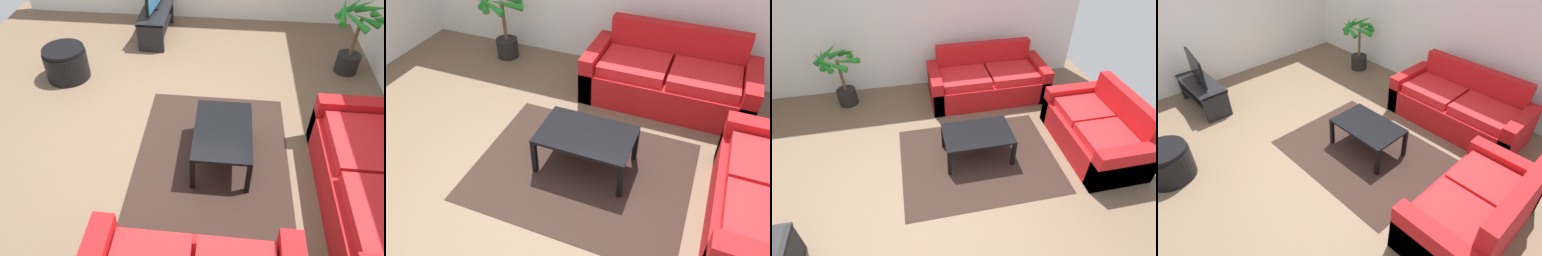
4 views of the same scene
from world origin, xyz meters
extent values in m
plane|color=brown|center=(0.00, 0.00, 0.00)|extent=(6.60, 6.60, 0.00)
cube|color=red|center=(1.08, 2.25, 0.21)|extent=(2.06, 0.90, 0.42)
cube|color=red|center=(0.14, 2.25, 0.31)|extent=(0.18, 0.90, 0.62)
cube|color=red|center=(0.66, 2.20, 0.48)|extent=(0.81, 0.66, 0.12)
cube|color=black|center=(-2.19, -0.42, 0.45)|extent=(1.10, 0.45, 0.04)
cube|color=black|center=(-2.19, -0.42, 0.21)|extent=(1.02, 0.39, 0.03)
cube|color=black|center=(-2.71, -0.42, 0.23)|extent=(0.06, 0.41, 0.47)
cube|color=black|center=(-1.67, -0.42, 0.23)|extent=(0.06, 0.41, 0.47)
cylinder|color=black|center=(-2.19, -0.42, 0.49)|extent=(0.10, 0.10, 0.04)
cube|color=black|center=(0.54, 0.79, 0.42)|extent=(0.95, 0.61, 0.03)
cube|color=black|center=(0.09, 0.51, 0.20)|extent=(0.05, 0.05, 0.40)
cube|color=black|center=(0.99, 0.51, 0.20)|extent=(0.05, 0.05, 0.40)
cube|color=black|center=(0.09, 1.07, 0.20)|extent=(0.05, 0.05, 0.40)
cube|color=black|center=(0.99, 1.07, 0.20)|extent=(0.05, 0.05, 0.40)
cube|color=black|center=(0.54, 0.69, 0.00)|extent=(2.20, 1.70, 0.01)
cylinder|color=black|center=(-1.40, 2.55, 0.14)|extent=(0.33, 0.33, 0.28)
cylinder|color=brown|center=(-1.40, 2.55, 0.57)|extent=(0.05, 0.05, 0.57)
cone|color=#217F25|center=(-1.22, 2.55, 0.90)|extent=(0.11, 0.39, 0.23)
cone|color=#217F25|center=(-1.25, 2.71, 0.90)|extent=(0.39, 0.38, 0.25)
cone|color=#217F25|center=(-1.39, 2.73, 0.90)|extent=(0.37, 0.13, 0.22)
cone|color=#217F25|center=(-1.58, 2.73, 0.90)|extent=(0.43, 0.43, 0.28)
cone|color=#217F25|center=(-1.62, 2.52, 0.90)|extent=(0.15, 0.45, 0.25)
cone|color=#217F25|center=(-1.59, 2.41, 0.90)|extent=(0.36, 0.43, 0.26)
cone|color=#217F25|center=(-1.45, 2.31, 0.90)|extent=(0.51, 0.19, 0.27)
cone|color=#217F25|center=(-1.23, 2.39, 0.90)|extent=(0.40, 0.43, 0.27)
cylinder|color=black|center=(-0.84, -1.48, 0.20)|extent=(0.60, 0.60, 0.40)
cylinder|color=black|center=(-0.84, -1.48, 0.43)|extent=(0.57, 0.57, 0.06)
camera|label=1|loc=(3.35, 0.75, 3.00)|focal=33.74mm
camera|label=2|loc=(1.47, -1.77, 2.79)|focal=34.15mm
camera|label=3|loc=(-0.28, -2.22, 3.14)|focal=28.00mm
camera|label=4|loc=(2.96, -1.84, 3.07)|focal=29.90mm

